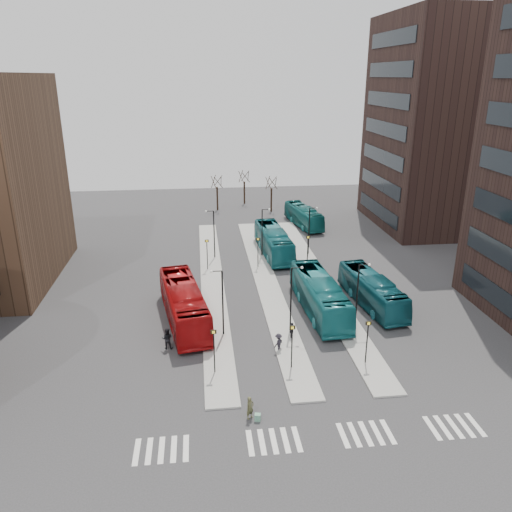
{
  "coord_description": "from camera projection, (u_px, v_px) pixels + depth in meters",
  "views": [
    {
      "loc": [
        -5.08,
        -21.3,
        21.72
      ],
      "look_at": [
        0.26,
        24.51,
        5.0
      ],
      "focal_mm": 35.0,
      "sensor_mm": 36.0,
      "label": 1
    }
  ],
  "objects": [
    {
      "name": "ground",
      "position": [
        302.0,
        489.0,
        27.85
      ],
      "size": [
        160.0,
        160.0,
        0.0
      ],
      "primitive_type": "plane",
      "color": "#2D2D2F",
      "rests_on": "ground"
    },
    {
      "name": "island_left",
      "position": [
        212.0,
        282.0,
        55.4
      ],
      "size": [
        2.5,
        45.0,
        0.15
      ],
      "primitive_type": "cube",
      "color": "gray",
      "rests_on": "ground"
    },
    {
      "name": "island_mid",
      "position": [
        266.0,
        280.0,
        56.06
      ],
      "size": [
        2.5,
        45.0,
        0.15
      ],
      "primitive_type": "cube",
      "color": "gray",
      "rests_on": "ground"
    },
    {
      "name": "island_right",
      "position": [
        318.0,
        278.0,
        56.71
      ],
      "size": [
        2.5,
        45.0,
        0.15
      ],
      "primitive_type": "cube",
      "color": "gray",
      "rests_on": "ground"
    },
    {
      "name": "suitcase",
      "position": [
        258.0,
        417.0,
        33.27
      ],
      "size": [
        0.46,
        0.4,
        0.5
      ],
      "primitive_type": "cube",
      "rotation": [
        0.0,
        0.0,
        -0.22
      ],
      "color": "#1C539F",
      "rests_on": "ground"
    },
    {
      "name": "red_bus",
      "position": [
        184.0,
        304.0,
        46.23
      ],
      "size": [
        5.2,
        13.33,
        3.62
      ],
      "primitive_type": "imported",
      "rotation": [
        0.0,
        0.0,
        0.17
      ],
      "color": "#A00C0E",
      "rests_on": "ground"
    },
    {
      "name": "teal_bus_a",
      "position": [
        319.0,
        295.0,
        48.16
      ],
      "size": [
        3.52,
        12.74,
        3.51
      ],
      "primitive_type": "imported",
      "rotation": [
        0.0,
        0.0,
        0.05
      ],
      "color": "#166A70",
      "rests_on": "ground"
    },
    {
      "name": "teal_bus_b",
      "position": [
        273.0,
        242.0,
        63.79
      ],
      "size": [
        3.6,
        12.46,
        3.43
      ],
      "primitive_type": "imported",
      "rotation": [
        0.0,
        0.0,
        0.06
      ],
      "color": "#16686F",
      "rests_on": "ground"
    },
    {
      "name": "teal_bus_c",
      "position": [
        372.0,
        290.0,
        49.66
      ],
      "size": [
        3.94,
        11.51,
        3.14
      ],
      "primitive_type": "imported",
      "rotation": [
        0.0,
        0.0,
        0.12
      ],
      "color": "#124F5A",
      "rests_on": "ground"
    },
    {
      "name": "teal_bus_d",
      "position": [
        303.0,
        216.0,
        76.22
      ],
      "size": [
        4.26,
        11.05,
        3.0
      ],
      "primitive_type": "imported",
      "rotation": [
        0.0,
        0.0,
        0.16
      ],
      "color": "#136060",
      "rests_on": "ground"
    },
    {
      "name": "traveller",
      "position": [
        250.0,
        408.0,
        33.31
      ],
      "size": [
        0.72,
        0.68,
        1.65
      ],
      "primitive_type": "imported",
      "rotation": [
        0.0,
        0.0,
        0.65
      ],
      "color": "#49482B",
      "rests_on": "ground"
    },
    {
      "name": "commuter_a",
      "position": [
        167.0,
        339.0,
        41.85
      ],
      "size": [
        1.0,
        0.82,
        1.88
      ],
      "primitive_type": "imported",
      "rotation": [
        0.0,
        0.0,
        3.01
      ],
      "color": "black",
      "rests_on": "ground"
    },
    {
      "name": "commuter_b",
      "position": [
        292.0,
        331.0,
        43.39
      ],
      "size": [
        0.41,
        0.93,
        1.57
      ],
      "primitive_type": "imported",
      "rotation": [
        0.0,
        0.0,
        1.54
      ],
      "color": "black",
      "rests_on": "ground"
    },
    {
      "name": "commuter_c",
      "position": [
        278.0,
        342.0,
        41.51
      ],
      "size": [
        1.14,
        1.15,
        1.59
      ],
      "primitive_type": "imported",
      "rotation": [
        0.0,
        0.0,
        3.95
      ],
      "color": "black",
      "rests_on": "ground"
    },
    {
      "name": "crosswalk_stripes",
      "position": [
        316.0,
        437.0,
        31.77
      ],
      "size": [
        22.35,
        2.4,
        0.01
      ],
      "color": "silver",
      "rests_on": "ground"
    },
    {
      "name": "tower_far",
      "position": [
        451.0,
        124.0,
        72.91
      ],
      "size": [
        20.12,
        20.0,
        30.0
      ],
      "color": "black",
      "rests_on": "ground"
    },
    {
      "name": "sign_poles",
      "position": [
        271.0,
        286.0,
        48.68
      ],
      "size": [
        12.45,
        22.12,
        3.65
      ],
      "color": "black",
      "rests_on": "ground"
    },
    {
      "name": "lamp_posts",
      "position": [
        274.0,
        257.0,
        53.06
      ],
      "size": [
        14.04,
        20.24,
        6.12
      ],
      "color": "black",
      "rests_on": "ground"
    },
    {
      "name": "bare_trees",
      "position": [
        244.0,
        193.0,
        85.73
      ],
      "size": [
        10.97,
        8.14,
        5.9
      ],
      "color": "black",
      "rests_on": "ground"
    }
  ]
}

